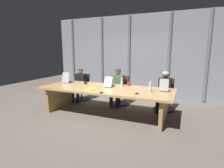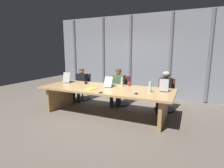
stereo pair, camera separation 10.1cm
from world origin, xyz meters
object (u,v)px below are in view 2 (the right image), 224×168
object	(u,v)px
office_chair_left_mid	(121,94)
coffee_mug_far	(86,83)
person_center	(165,89)
office_chair_center	(165,99)
office_chair_left_end	(83,90)
conference_mic_middle	(101,92)
coffee_mug_near	(129,84)
laptop_center	(164,88)
water_bottle_primary	(122,82)
laptop_left_end	(69,80)
laptop_left_mid	(110,84)
person_left_end	(81,83)
water_bottle_secondary	(150,87)
person_left_mid	(118,85)
spiral_notepad	(91,89)
conference_mic_left_side	(136,93)

from	to	relation	value
office_chair_left_mid	coffee_mug_far	world-z (taller)	office_chair_left_mid
person_center	coffee_mug_far	size ratio (longest dim) A/B	9.32
office_chair_center	coffee_mug_far	world-z (taller)	office_chair_center
office_chair_left_end	conference_mic_middle	size ratio (longest dim) A/B	8.27
person_center	coffee_mug_near	xyz separation A→B (m)	(-0.95, -0.37, 0.14)
laptop_center	office_chair_left_mid	world-z (taller)	laptop_center
office_chair_left_mid	water_bottle_primary	world-z (taller)	water_bottle_primary
office_chair_center	coffee_mug_far	distance (m)	2.42
laptop_left_end	office_chair_left_end	size ratio (longest dim) A/B	0.49
laptop_center	office_chair_left_mid	xyz separation A→B (m)	(-1.45, 0.75, -0.46)
laptop_left_mid	office_chair_center	xyz separation A→B (m)	(1.44, 0.78, -0.45)
person_center	coffee_mug_near	world-z (taller)	person_center
office_chair_left_end	person_left_end	bearing A→B (deg)	-1.95
person_left_end	coffee_mug_near	world-z (taller)	person_left_end
laptop_center	water_bottle_primary	world-z (taller)	laptop_center
laptop_left_end	water_bottle_secondary	size ratio (longest dim) A/B	1.64
laptop_left_mid	water_bottle_secondary	world-z (taller)	laptop_left_mid
person_left_mid	office_chair_left_end	bearing A→B (deg)	-100.73
laptop_center	person_left_mid	world-z (taller)	person_left_mid
person_left_end	coffee_mug_far	size ratio (longest dim) A/B	9.04
laptop_center	office_chair_center	world-z (taller)	laptop_center
person_left_mid	spiral_notepad	size ratio (longest dim) A/B	3.47
water_bottle_secondary	office_chair_center	bearing A→B (deg)	77.91
office_chair_center	conference_mic_middle	distance (m)	2.11
office_chair_left_end	conference_mic_middle	distance (m)	2.30
office_chair_center	person_left_mid	xyz separation A→B (m)	(-1.46, -0.15, 0.32)
laptop_left_end	coffee_mug_far	size ratio (longest dim) A/B	3.58
office_chair_left_end	coffee_mug_far	bearing A→B (deg)	33.07
person_center	person_left_end	bearing A→B (deg)	-84.59
person_center	water_bottle_primary	world-z (taller)	person_center
water_bottle_primary	person_left_end	bearing A→B (deg)	162.92
person_left_mid	coffee_mug_far	distance (m)	1.01
person_left_mid	spiral_notepad	world-z (taller)	person_left_mid
laptop_left_end	laptop_center	xyz separation A→B (m)	(2.95, -0.01, -0.00)
laptop_left_mid	person_left_mid	bearing A→B (deg)	-2.88
person_center	conference_mic_middle	world-z (taller)	person_center
laptop_left_end	water_bottle_primary	size ratio (longest dim) A/B	1.67
water_bottle_primary	person_center	bearing A→B (deg)	26.11
office_chair_center	person_center	world-z (taller)	person_center
office_chair_left_end	person_center	xyz separation A→B (m)	(2.87, -0.16, 0.31)
coffee_mug_far	spiral_notepad	world-z (taller)	coffee_mug_far
office_chair_left_end	coffee_mug_far	size ratio (longest dim) A/B	7.33
conference_mic_left_side	person_left_mid	bearing A→B (deg)	128.66
laptop_left_end	person_center	distance (m)	2.96
office_chair_center	water_bottle_secondary	distance (m)	1.23
office_chair_left_mid	person_center	distance (m)	1.44
office_chair_left_end	water_bottle_secondary	xyz separation A→B (m)	(2.64, -1.09, 0.53)
person_left_end	spiral_notepad	distance (m)	1.66
office_chair_left_end	person_center	bearing A→B (deg)	80.76
coffee_mug_near	person_left_mid	bearing A→B (deg)	143.44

